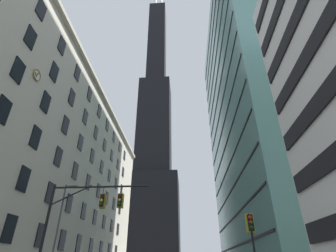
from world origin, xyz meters
The scene contains 6 objects.
station_building centered at (-19.80, 23.43, 14.60)m, with size 18.27×58.87×29.24m.
dark_skyscraper centered at (-11.19, 99.63, 52.77)m, with size 23.35×23.35×177.62m.
glass_office_midrise centered at (18.48, 29.34, 28.00)m, with size 15.07×39.85×56.01m.
traffic_signal_mast centered at (-3.66, 5.66, 4.92)m, with size 7.58×0.63×6.76m.
traffic_light_near_right centered at (7.34, 2.74, 3.27)m, with size 0.40×0.63×3.89m.
street_lamppost centered at (-9.05, 12.90, 5.31)m, with size 1.89×0.32×8.90m.
Camera 1 is at (3.63, -13.25, 1.27)m, focal length 26.99 mm.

